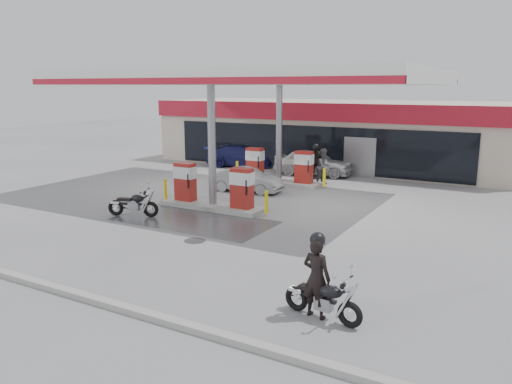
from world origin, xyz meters
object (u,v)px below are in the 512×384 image
Objects in this scene: sedan_white at (313,162)px; parked_car_left at (243,156)px; pump_island_far at (279,170)px; parked_car_right at (477,171)px; parked_motorcycle at (134,205)px; biker_walking at (316,163)px; biker_main at (317,278)px; attendant at (324,166)px; pump_island_near at (213,191)px; hatchback_silver at (247,180)px; main_motorcycle at (324,300)px.

sedan_white reaches higher than parked_car_left.
pump_island_far reaches higher than parked_car_right.
biker_walking is (3.01, 10.81, 0.43)m from parked_motorcycle.
biker_main is 20.98m from parked_car_left.
attendant is 8.38m from parked_car_right.
pump_island_near is at bearing -34.98° from biker_main.
sedan_white is at bearing 97.07° from biker_walking.
pump_island_far is 2.54m from hatchback_silver.
parked_car_right is at bearing -100.99° from parked_car_left.
sedan_white is at bearing 80.06° from pump_island_far.
biker_main is at bearing -147.93° from hatchback_silver.
attendant is (2.07, 1.00, 0.22)m from pump_island_far.
hatchback_silver is at bearing 161.59° from attendant.
parked_car_left is at bearing 114.48° from pump_island_near.
parked_car_left reaches higher than main_motorcycle.
biker_walking reaches higher than parked_car_right.
hatchback_silver is at bearing 131.06° from parked_car_right.
pump_island_far is at bearing 90.00° from pump_island_near.
pump_island_far is 1.44× the size of parked_car_right.
biker_walking reaches higher than hatchback_silver.
biker_main is 0.92× the size of parked_motorcycle.
parked_car_right is (10.68, 14.61, 0.03)m from parked_motorcycle.
pump_island_near is 9.22m from sedan_white.
biker_walking is at bearing 63.10° from pump_island_far.
main_motorcycle is 0.55× the size of hatchback_silver.
parked_car_right is at bearing 33.84° from parked_motorcycle.
parked_car_right is at bearing -52.26° from hatchback_silver.
main_motorcycle is 16.73m from biker_walking.
biker_main is 16.63m from biker_walking.
pump_island_near is 2.78× the size of attendant.
hatchback_silver is (-2.52, -3.50, -0.36)m from attendant.
parked_car_left is at bearing 74.60° from sedan_white.
pump_island_near is 2.86× the size of biker_walking.
pump_island_near is 1.49× the size of hatchback_silver.
parked_motorcycle is at bearing 163.22° from main_motorcycle.
hatchback_silver is 1.92× the size of biker_walking.
attendant is at bearing 120.30° from main_motorcycle.
attendant is 1.53m from biker_walking.
attendant reaches higher than hatchback_silver.
biker_walking is (1.12, 8.20, 0.19)m from pump_island_near.
attendant is (-5.49, 14.13, 0.02)m from biker_main.
biker_main is 10.49m from parked_motorcycle.
biker_main is 0.40× the size of parked_car_left.
parked_motorcycle is 12.89m from parked_car_left.
parked_car_right is (8.22, 2.80, -0.25)m from sedan_white.
pump_island_near reaches higher than hatchback_silver.
sedan_white is 1.26× the size of hatchback_silver.
attendant reaches higher than biker_main.
parked_motorcycle is at bearing -127.54° from biker_walking.
biker_walking is at bearing -23.32° from hatchback_silver.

